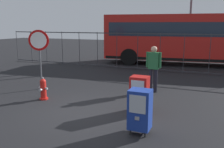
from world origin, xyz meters
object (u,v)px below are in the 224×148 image
Objects in this scene: newspaper_box_secondary at (140,109)px; pedestrian at (153,66)px; bus_near at (193,37)px; fire_hydrant at (43,89)px; newspaper_box_primary at (139,92)px; stop_sign at (39,47)px.

pedestrian is at bearing 98.93° from newspaper_box_secondary.
newspaper_box_secondary is 0.10× the size of bus_near.
bus_near is at bearing 89.00° from newspaper_box_secondary.
bus_near reaches higher than fire_hydrant.
newspaper_box_primary is 1.39m from newspaper_box_secondary.
stop_sign reaches higher than pedestrian.
fire_hydrant is 0.33× the size of stop_sign.
newspaper_box_secondary reaches higher than fire_hydrant.
fire_hydrant is 0.45× the size of pedestrian.
pedestrian is (4.00, 1.27, -0.65)m from stop_sign.
pedestrian reaches higher than newspaper_box_primary.
newspaper_box_secondary is (0.41, -1.33, 0.00)m from newspaper_box_primary.
stop_sign is 1.34× the size of pedestrian.
stop_sign is (-4.56, 2.25, 1.03)m from newspaper_box_secondary.
fire_hydrant is 0.73× the size of newspaper_box_primary.
fire_hydrant is 3.24m from newspaper_box_primary.
newspaper_box_primary reaches higher than fire_hydrant.
newspaper_box_primary is 1.00× the size of newspaper_box_secondary.
newspaper_box_secondary is 10.57m from bus_near.
newspaper_box_primary is 0.46× the size of stop_sign.
stop_sign reaches higher than newspaper_box_primary.
newspaper_box_primary is 9.26m from bus_near.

